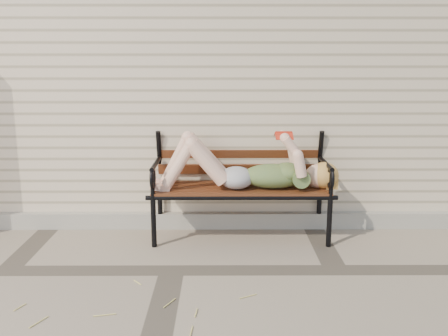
{
  "coord_description": "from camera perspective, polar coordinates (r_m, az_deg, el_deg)",
  "views": [
    {
      "loc": [
        0.38,
        -3.53,
        1.58
      ],
      "look_at": [
        0.4,
        0.65,
        0.65
      ],
      "focal_mm": 40.0,
      "sensor_mm": 36.0,
      "label": 1
    }
  ],
  "objects": [
    {
      "name": "ground",
      "position": [
        3.88,
        -5.98,
        -11.57
      ],
      "size": [
        80.0,
        80.0,
        0.0
      ],
      "primitive_type": "plane",
      "color": "gray",
      "rests_on": "ground"
    },
    {
      "name": "garden_bench",
      "position": [
        4.46,
        1.89,
        -0.01
      ],
      "size": [
        1.69,
        0.67,
        1.09
      ],
      "color": "black",
      "rests_on": "ground"
    },
    {
      "name": "house_wall",
      "position": [
        6.54,
        -3.68,
        11.79
      ],
      "size": [
        8.0,
        4.0,
        3.0
      ],
      "primitive_type": "cube",
      "color": "beige",
      "rests_on": "ground"
    },
    {
      "name": "foundation_strip",
      "position": [
        4.76,
        -4.86,
        -5.97
      ],
      "size": [
        8.0,
        0.1,
        0.15
      ],
      "primitive_type": "cube",
      "color": "#A19E92",
      "rests_on": "ground"
    },
    {
      "name": "reading_woman",
      "position": [
        4.32,
        2.14,
        0.07
      ],
      "size": [
        1.6,
        0.36,
        0.5
      ],
      "color": "#0A3746",
      "rests_on": "ground"
    }
  ]
}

